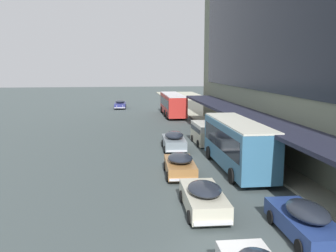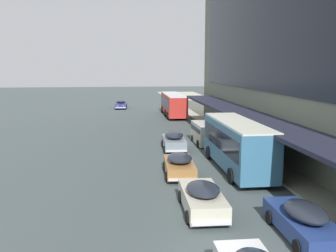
{
  "view_description": "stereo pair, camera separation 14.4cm",
  "coord_description": "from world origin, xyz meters",
  "px_view_note": "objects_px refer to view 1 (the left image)",
  "views": [
    {
      "loc": [
        -3.73,
        -12.06,
        7.17
      ],
      "look_at": [
        0.56,
        21.51,
        1.74
      ],
      "focal_mm": 40.0,
      "sensor_mm": 36.0,
      "label": 1
    },
    {
      "loc": [
        -3.59,
        -12.08,
        7.17
      ],
      "look_at": [
        0.56,
        21.51,
        1.74
      ],
      "focal_mm": 40.0,
      "sensor_mm": 36.0,
      "label": 2
    }
  ],
  "objects_px": {
    "transit_bus_kerbside_front": "(173,103)",
    "sedan_oncoming_front": "(305,221)",
    "sedan_second_near": "(174,141)",
    "sedan_lead_near": "(180,165)",
    "transit_bus_kerbside_rear": "(237,142)",
    "vw_van": "(204,132)",
    "sedan_lead_mid": "(120,104)",
    "sedan_far_back": "(204,197)"
  },
  "relations": [
    {
      "from": "transit_bus_kerbside_rear",
      "to": "vw_van",
      "type": "height_order",
      "value": "transit_bus_kerbside_rear"
    },
    {
      "from": "sedan_lead_near",
      "to": "sedan_lead_mid",
      "type": "distance_m",
      "value": 40.78
    },
    {
      "from": "sedan_lead_near",
      "to": "sedan_far_back",
      "type": "xyz_separation_m",
      "value": [
        0.18,
        -6.29,
        0.0
      ]
    },
    {
      "from": "sedan_second_near",
      "to": "vw_van",
      "type": "relative_size",
      "value": 0.97
    },
    {
      "from": "sedan_second_near",
      "to": "sedan_oncoming_front",
      "type": "bearing_deg",
      "value": -79.95
    },
    {
      "from": "vw_van",
      "to": "sedan_lead_mid",
      "type": "bearing_deg",
      "value": 104.11
    },
    {
      "from": "sedan_lead_near",
      "to": "transit_bus_kerbside_front",
      "type": "bearing_deg",
      "value": 82.9
    },
    {
      "from": "transit_bus_kerbside_rear",
      "to": "vw_van",
      "type": "bearing_deg",
      "value": 91.96
    },
    {
      "from": "sedan_lead_near",
      "to": "sedan_second_near",
      "type": "height_order",
      "value": "sedan_second_near"
    },
    {
      "from": "transit_bus_kerbside_front",
      "to": "transit_bus_kerbside_rear",
      "type": "distance_m",
      "value": 28.96
    },
    {
      "from": "sedan_lead_near",
      "to": "sedan_far_back",
      "type": "distance_m",
      "value": 6.29
    },
    {
      "from": "transit_bus_kerbside_front",
      "to": "transit_bus_kerbside_rear",
      "type": "bearing_deg",
      "value": -89.12
    },
    {
      "from": "transit_bus_kerbside_rear",
      "to": "sedan_second_near",
      "type": "xyz_separation_m",
      "value": [
        -3.46,
        6.79,
        -1.16
      ]
    },
    {
      "from": "transit_bus_kerbside_rear",
      "to": "transit_bus_kerbside_front",
      "type": "bearing_deg",
      "value": 90.88
    },
    {
      "from": "transit_bus_kerbside_front",
      "to": "sedan_oncoming_front",
      "type": "relative_size",
      "value": 2.25
    },
    {
      "from": "transit_bus_kerbside_rear",
      "to": "sedan_lead_near",
      "type": "bearing_deg",
      "value": -167.69
    },
    {
      "from": "transit_bus_kerbside_front",
      "to": "transit_bus_kerbside_rear",
      "type": "xyz_separation_m",
      "value": [
        0.45,
        -28.96,
        0.14
      ]
    },
    {
      "from": "transit_bus_kerbside_rear",
      "to": "vw_van",
      "type": "xyz_separation_m",
      "value": [
        -0.31,
        8.98,
        -0.87
      ]
    },
    {
      "from": "sedan_lead_mid",
      "to": "sedan_far_back",
      "type": "xyz_separation_m",
      "value": [
        4.04,
        -46.89,
        0.04
      ]
    },
    {
      "from": "sedan_oncoming_front",
      "to": "sedan_lead_mid",
      "type": "bearing_deg",
      "value": 98.64
    },
    {
      "from": "transit_bus_kerbside_rear",
      "to": "vw_van",
      "type": "relative_size",
      "value": 2.13
    },
    {
      "from": "sedan_lead_near",
      "to": "sedan_far_back",
      "type": "height_order",
      "value": "sedan_lead_near"
    },
    {
      "from": "sedan_lead_near",
      "to": "transit_bus_kerbside_rear",
      "type": "bearing_deg",
      "value": 12.31
    },
    {
      "from": "sedan_oncoming_front",
      "to": "vw_van",
      "type": "distance_m",
      "value": 19.49
    },
    {
      "from": "sedan_lead_near",
      "to": "sedan_oncoming_front",
      "type": "bearing_deg",
      "value": -68.55
    },
    {
      "from": "transit_bus_kerbside_rear",
      "to": "sedan_oncoming_front",
      "type": "xyz_separation_m",
      "value": [
        -0.39,
        -10.52,
        -1.19
      ]
    },
    {
      "from": "transit_bus_kerbside_rear",
      "to": "sedan_lead_mid",
      "type": "relative_size",
      "value": 2.0
    },
    {
      "from": "sedan_lead_near",
      "to": "vw_van",
      "type": "distance_m",
      "value": 10.62
    },
    {
      "from": "transit_bus_kerbside_rear",
      "to": "sedan_lead_mid",
      "type": "bearing_deg",
      "value": 101.43
    },
    {
      "from": "sedan_oncoming_front",
      "to": "sedan_second_near",
      "type": "distance_m",
      "value": 17.58
    },
    {
      "from": "transit_bus_kerbside_front",
      "to": "sedan_second_near",
      "type": "relative_size",
      "value": 2.5
    },
    {
      "from": "vw_van",
      "to": "sedan_second_near",
      "type": "bearing_deg",
      "value": -145.31
    },
    {
      "from": "transit_bus_kerbside_rear",
      "to": "sedan_lead_mid",
      "type": "xyz_separation_m",
      "value": [
        -8.03,
        39.69,
        -1.25
      ]
    },
    {
      "from": "transit_bus_kerbside_rear",
      "to": "sedan_far_back",
      "type": "xyz_separation_m",
      "value": [
        -3.99,
        -7.2,
        -1.2
      ]
    },
    {
      "from": "sedan_second_near",
      "to": "vw_van",
      "type": "xyz_separation_m",
      "value": [
        3.15,
        2.18,
        0.29
      ]
    },
    {
      "from": "transit_bus_kerbside_front",
      "to": "sedan_lead_near",
      "type": "relative_size",
      "value": 2.5
    },
    {
      "from": "transit_bus_kerbside_rear",
      "to": "sedan_lead_mid",
      "type": "height_order",
      "value": "transit_bus_kerbside_rear"
    },
    {
      "from": "transit_bus_kerbside_front",
      "to": "sedan_far_back",
      "type": "xyz_separation_m",
      "value": [
        -3.54,
        -36.15,
        -1.06
      ]
    },
    {
      "from": "sedan_oncoming_front",
      "to": "sedan_second_near",
      "type": "bearing_deg",
      "value": 100.05
    },
    {
      "from": "sedan_lead_near",
      "to": "sedan_second_near",
      "type": "xyz_separation_m",
      "value": [
        0.71,
        7.7,
        0.05
      ]
    },
    {
      "from": "sedan_oncoming_front",
      "to": "transit_bus_kerbside_rear",
      "type": "bearing_deg",
      "value": 87.86
    },
    {
      "from": "vw_van",
      "to": "sedan_far_back",
      "type": "bearing_deg",
      "value": -102.81
    }
  ]
}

